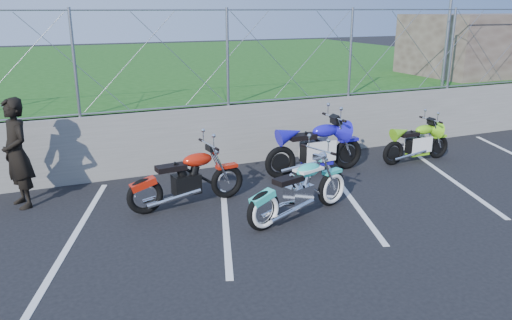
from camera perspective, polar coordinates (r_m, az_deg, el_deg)
name	(u,v)px	position (r m, az deg, el deg)	size (l,w,h in m)	color
ground	(247,235)	(7.61, -1.04, -8.57)	(90.00, 90.00, 0.00)	black
retaining_wall	(184,140)	(10.53, -8.24, 2.33)	(30.00, 0.22, 1.30)	slate
grass_field	(115,79)	(20.21, -15.78, 8.87)	(30.00, 20.00, 1.30)	#194A13
stone_building	(490,44)	(17.69, 25.19, 11.91)	(5.00, 3.00, 1.80)	brown
chain_link_fence	(180,60)	(10.25, -8.63, 11.29)	(28.00, 0.03, 2.00)	gray
sign_pole	(448,28)	(14.18, 21.11, 13.94)	(0.08, 0.08, 3.00)	gray
parking_lines	(288,201)	(8.90, 3.72, -4.68)	(18.29, 4.31, 0.01)	silver
cruiser_turquoise	(301,191)	(8.12, 5.14, -3.61)	(2.12, 0.83, 1.09)	black
naked_orange	(189,181)	(8.62, -7.67, -2.34)	(2.12, 0.72, 1.06)	black
sportbike_green	(418,144)	(11.61, 17.98, 1.76)	(1.80, 0.64, 0.93)	black
sportbike_blue	(316,150)	(10.28, 6.93, 1.16)	(2.25, 0.80, 1.16)	black
person_standing	(17,154)	(9.29, -25.67, 0.67)	(0.69, 0.45, 1.89)	black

